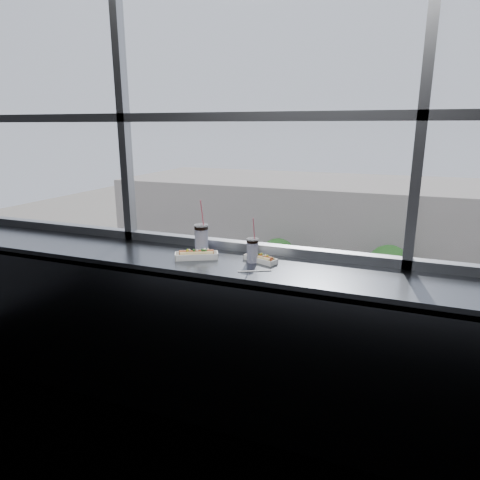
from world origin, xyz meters
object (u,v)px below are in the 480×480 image
(car_near_c, at_px, (387,391))
(pedestrian_c, at_px, (477,311))
(hotdog_tray_right, at_px, (260,258))
(soda_cup_left, at_px, (201,237))
(hotdog_tray_left, at_px, (197,255))
(pedestrian_a, at_px, (291,284))
(pedestrian_b, at_px, (352,288))
(car_near_b, at_px, (246,361))
(wrapper, at_px, (188,257))
(car_far_b, at_px, (398,320))
(loose_straw, at_px, (255,271))
(car_near_a, at_px, (96,331))
(soda_cup_right, at_px, (252,249))
(tree_left, at_px, (278,257))
(tree_center, at_px, (388,267))

(car_near_c, xyz_separation_m, pedestrian_c, (5.14, 11.50, 0.01))
(hotdog_tray_right, height_order, soda_cup_left, soda_cup_left)
(hotdog_tray_left, distance_m, pedestrian_a, 30.50)
(hotdog_tray_left, bearing_deg, pedestrian_c, 49.35)
(pedestrian_b, bearing_deg, car_near_b, -16.45)
(wrapper, relative_size, car_far_b, 0.01)
(soda_cup_left, distance_m, car_near_b, 20.42)
(car_near_c, bearing_deg, car_near_b, 97.13)
(loose_straw, distance_m, car_near_a, 25.29)
(loose_straw, height_order, car_near_b, loose_straw)
(car_near_b, xyz_separation_m, car_near_a, (-9.60, 0.00, -0.05))
(pedestrian_b, bearing_deg, wrapper, 3.52)
(soda_cup_right, bearing_deg, car_near_c, 86.53)
(wrapper, distance_m, car_far_b, 26.73)
(tree_left, bearing_deg, car_near_b, -81.49)
(hotdog_tray_right, height_order, soda_cup_right, soda_cup_right)
(pedestrian_a, relative_size, tree_left, 0.50)
(soda_cup_left, xyz_separation_m, pedestrian_c, (6.52, 27.65, -11.19))
(car_near_c, bearing_deg, pedestrian_b, 21.00)
(car_near_b, relative_size, car_near_a, 1.05)
(hotdog_tray_right, height_order, tree_center, hotdog_tray_right)
(car_near_a, xyz_separation_m, tree_center, (15.95, 12.00, 2.29))
(car_near_c, xyz_separation_m, tree_center, (-0.68, 12.00, 2.29))
(soda_cup_left, height_order, soda_cup_right, soda_cup_left)
(car_far_b, relative_size, tree_left, 1.37)
(tree_left, height_order, tree_center, tree_center)
(hotdog_tray_right, relative_size, pedestrian_b, 0.13)
(wrapper, relative_size, car_near_a, 0.02)
(pedestrian_b, relative_size, tree_center, 0.39)
(hotdog_tray_left, height_order, tree_left, hotdog_tray_left)
(car_near_a, distance_m, pedestrian_c, 24.62)
(hotdog_tray_left, relative_size, soda_cup_right, 0.99)
(car_far_b, relative_size, pedestrian_a, 2.74)
(pedestrian_a, bearing_deg, wrapper, -77.50)
(tree_left, xyz_separation_m, tree_center, (8.15, -0.00, 0.20))
(hotdog_tray_right, relative_size, soda_cup_left, 0.65)
(car_near_c, xyz_separation_m, tree_left, (-8.83, 12.00, 2.09))
(soda_cup_left, bearing_deg, loose_straw, -28.18)
(hotdog_tray_left, xyz_separation_m, soda_cup_left, (-0.04, 0.15, 0.08))
(pedestrian_a, xyz_separation_m, pedestrian_b, (4.36, 1.49, -0.20))
(soda_cup_left, relative_size, wrapper, 4.26)
(loose_straw, bearing_deg, pedestrian_c, 51.01)
(tree_left, bearing_deg, hotdog_tray_right, -74.37)
(soda_cup_right, xyz_separation_m, wrapper, (-0.42, -0.08, -0.07))
(loose_straw, height_order, car_far_b, loose_straw)
(car_near_b, xyz_separation_m, pedestrian_a, (-0.53, 11.49, 0.13))
(soda_cup_right, bearing_deg, car_far_b, 87.07)
(loose_straw, distance_m, pedestrian_b, 31.49)
(soda_cup_left, distance_m, soda_cup_right, 0.41)
(car_near_c, bearing_deg, tree_center, 10.36)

